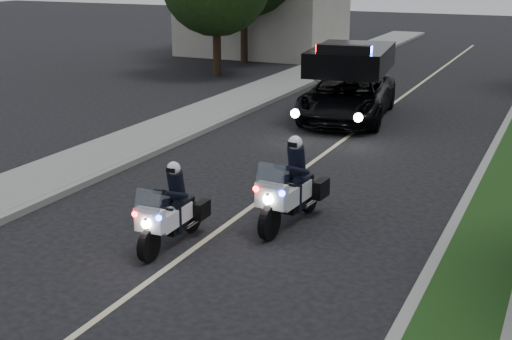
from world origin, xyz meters
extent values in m
plane|color=black|center=(0.00, 0.00, 0.00)|extent=(120.00, 120.00, 0.00)
cube|color=gray|center=(4.10, 10.00, 0.07)|extent=(0.20, 60.00, 0.15)
cube|color=gray|center=(-4.10, 10.00, 0.07)|extent=(0.20, 60.00, 0.15)
cube|color=gray|center=(-5.20, 10.00, 0.08)|extent=(2.00, 60.00, 0.16)
cube|color=#BFB78C|center=(0.00, 10.00, 0.00)|extent=(0.12, 50.00, 0.01)
imported|color=black|center=(-0.77, 12.37, 0.00)|extent=(3.28, 5.84, 2.70)
imported|color=black|center=(-2.14, 16.73, 0.00)|extent=(0.64, 1.63, 0.84)
imported|color=black|center=(-2.14, 16.73, 0.00)|extent=(0.58, 0.40, 1.56)
camera|label=1|loc=(5.88, -9.02, 5.02)|focal=48.48mm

